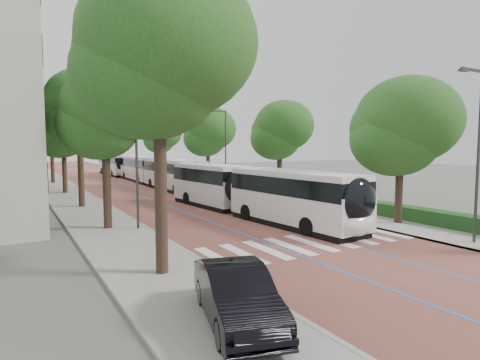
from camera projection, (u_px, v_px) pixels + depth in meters
name	position (u px, v px, depth m)	size (l,w,h in m)	color
ground	(321.00, 249.00, 18.15)	(160.00, 160.00, 0.00)	#51544C
road	(116.00, 181.00, 52.64)	(11.00, 140.00, 0.02)	brown
sidewalk_left	(53.00, 183.00, 48.89)	(4.00, 140.00, 0.12)	gray
sidewalk_right	(170.00, 178.00, 56.38)	(4.00, 140.00, 0.12)	gray
kerb_left	(70.00, 182.00, 49.84)	(0.20, 140.00, 0.14)	gray
kerb_right	(157.00, 178.00, 55.43)	(0.20, 140.00, 0.14)	gray
zebra_crossing	(310.00, 243.00, 19.11)	(10.55, 3.60, 0.01)	silver
lane_line_left	(103.00, 181.00, 51.84)	(0.12, 126.00, 0.01)	blue
lane_line_right	(128.00, 180.00, 53.44)	(0.12, 126.00, 0.01)	blue
hedge	(444.00, 219.00, 22.65)	(1.20, 14.00, 0.80)	#173F16
streetlight_near	(477.00, 142.00, 18.45)	(1.82, 0.20, 8.00)	#333336
streetlight_far	(224.00, 144.00, 40.00)	(1.82, 0.20, 8.00)	#333336
lamp_post_left	(137.00, 155.00, 21.65)	(0.14, 0.14, 8.00)	#333336
trees_left	(64.00, 123.00, 36.95)	(6.34, 61.14, 10.18)	black
trees_right	(238.00, 134.00, 39.69)	(6.00, 47.72, 8.39)	black
lead_bus	(254.00, 192.00, 26.14)	(3.97, 18.54, 3.20)	black
bus_queued_0	(175.00, 175.00, 40.88)	(2.58, 12.41, 3.20)	silver
bus_queued_1	(141.00, 169.00, 51.70)	(2.79, 12.45, 3.20)	silver
bus_queued_2	(115.00, 165.00, 62.11)	(2.61, 12.41, 3.20)	silver
parked_car	(237.00, 294.00, 10.27)	(1.57, 4.50, 1.48)	black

